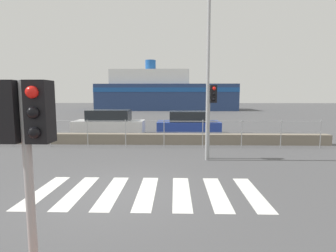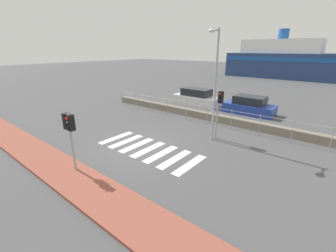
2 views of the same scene
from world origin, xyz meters
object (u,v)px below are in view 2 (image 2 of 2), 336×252
traffic_light_far (219,104)px  parked_car_white (196,98)px  ferry_boat (293,62)px  traffic_light_near (69,127)px  streetlamp (215,75)px  parked_car_blue (249,106)px

traffic_light_far → parked_car_white: traffic_light_far is taller
parked_car_white → ferry_boat: bearing=85.5°
parked_car_white → traffic_light_far: bearing=-49.7°
traffic_light_far → parked_car_white: 9.00m
traffic_light_near → parked_car_white: (-2.67, 14.19, -1.43)m
traffic_light_far → streetlamp: 1.77m
traffic_light_near → streetlamp: streetlamp is taller
streetlamp → parked_car_white: streetlamp is taller
traffic_light_near → parked_car_white: bearing=100.7°
traffic_light_near → ferry_boat: 43.35m
traffic_light_near → traffic_light_far: bearing=67.5°
streetlamp → parked_car_white: (-5.55, 7.21, -3.16)m
traffic_light_far → ferry_boat: 36.09m
traffic_light_far → streetlamp: streetlamp is taller
traffic_light_far → traffic_light_near: bearing=-112.5°
parked_car_white → streetlamp: bearing=-52.4°
streetlamp → parked_car_white: size_ratio=1.37×
ferry_boat → traffic_light_near: bearing=-89.5°
streetlamp → traffic_light_near: bearing=-112.4°
streetlamp → ferry_boat: size_ratio=0.27×
ferry_boat → parked_car_white: ferry_boat is taller
parked_car_blue → ferry_boat: bearing=95.7°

